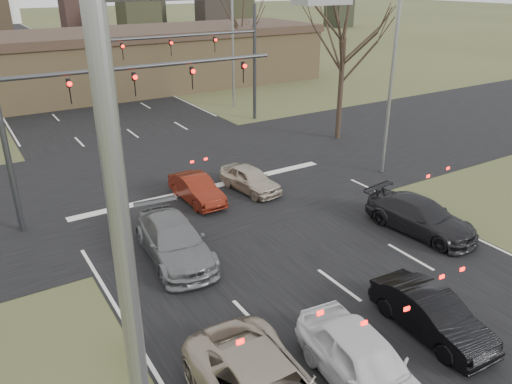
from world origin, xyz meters
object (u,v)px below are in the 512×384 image
(car_charcoal_sedan, at_px, (421,216))
(car_grey_ahead, at_px, (174,240))
(car_black_hatch, at_px, (432,314))
(car_silver_ahead, at_px, (250,179))
(mast_arm_near, at_px, (87,100))
(mast_arm_far, at_px, (219,52))
(streetlight_right_far, at_px, (231,35))
(car_white_sedan, at_px, (364,363))
(car_red_ahead, at_px, (197,189))
(streetlight_right_near, at_px, (390,67))
(building, at_px, (99,62))

(car_charcoal_sedan, xyz_separation_m, car_grey_ahead, (-9.40, 3.38, 0.04))
(car_black_hatch, relative_size, car_silver_ahead, 1.10)
(mast_arm_near, distance_m, mast_arm_far, 15.17)
(streetlight_right_far, relative_size, car_white_sedan, 2.22)
(car_white_sedan, distance_m, car_red_ahead, 12.79)
(streetlight_right_near, bearing_deg, car_charcoal_sedan, -120.91)
(mast_arm_far, xyz_separation_m, car_charcoal_sedan, (-0.79, -18.72, -4.32))
(building, distance_m, mast_arm_far, 15.75)
(mast_arm_near, height_order, car_white_sedan, mast_arm_near)
(car_silver_ahead, bearing_deg, car_black_hatch, -102.37)
(building, relative_size, car_charcoal_sedan, 8.88)
(mast_arm_far, distance_m, streetlight_right_far, 5.12)
(mast_arm_far, relative_size, car_white_sedan, 2.47)
(streetlight_right_far, relative_size, car_silver_ahead, 2.77)
(car_grey_ahead, relative_size, car_red_ahead, 1.37)
(streetlight_right_near, bearing_deg, mast_arm_far, 101.47)
(streetlight_right_near, height_order, car_red_ahead, streetlight_right_near)
(mast_arm_near, height_order, car_grey_ahead, mast_arm_near)
(car_charcoal_sedan, relative_size, car_grey_ahead, 0.95)
(car_grey_ahead, bearing_deg, car_black_hatch, -53.91)
(mast_arm_far, xyz_separation_m, car_silver_ahead, (-4.49, -11.37, -4.40))
(streetlight_right_far, bearing_deg, car_black_hatch, -107.60)
(car_grey_ahead, bearing_deg, mast_arm_near, 108.59)
(car_black_hatch, height_order, car_silver_ahead, car_black_hatch)
(streetlight_right_near, distance_m, car_white_sedan, 16.39)
(mast_arm_near, distance_m, car_black_hatch, 15.18)
(mast_arm_far, bearing_deg, car_charcoal_sedan, -92.41)
(building, relative_size, car_silver_ahead, 11.76)
(streetlight_right_far, height_order, car_black_hatch, streetlight_right_far)
(building, bearing_deg, mast_arm_far, -74.42)
(streetlight_right_near, xyz_separation_m, car_white_sedan, (-11.32, -10.83, -4.82))
(car_white_sedan, distance_m, car_silver_ahead, 13.14)
(streetlight_right_near, bearing_deg, car_red_ahead, 169.26)
(streetlight_right_near, distance_m, car_grey_ahead, 13.91)
(mast_arm_near, bearing_deg, car_black_hatch, -66.05)
(car_charcoal_sedan, bearing_deg, building, 88.92)
(streetlight_right_far, height_order, car_grey_ahead, streetlight_right_far)
(streetlight_right_far, relative_size, car_red_ahead, 2.71)
(streetlight_right_far, height_order, car_charcoal_sedan, streetlight_right_far)
(streetlight_right_near, distance_m, car_charcoal_sedan, 8.27)
(streetlight_right_far, xyz_separation_m, car_charcoal_sedan, (-3.93, -22.72, -4.89))
(car_red_ahead, distance_m, car_silver_ahead, 2.77)
(car_silver_ahead, bearing_deg, streetlight_right_near, -20.30)
(mast_arm_near, distance_m, car_white_sedan, 14.74)
(mast_arm_near, xyz_separation_m, car_black_hatch, (5.90, -13.27, -4.42))
(building, xyz_separation_m, car_grey_ahead, (-6.00, -30.34, -1.93))
(building, distance_m, mast_arm_near, 26.14)
(mast_arm_near, height_order, car_charcoal_sedan, mast_arm_near)
(car_red_ahead, bearing_deg, streetlight_right_near, -12.24)
(streetlight_right_far, bearing_deg, mast_arm_near, -136.11)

